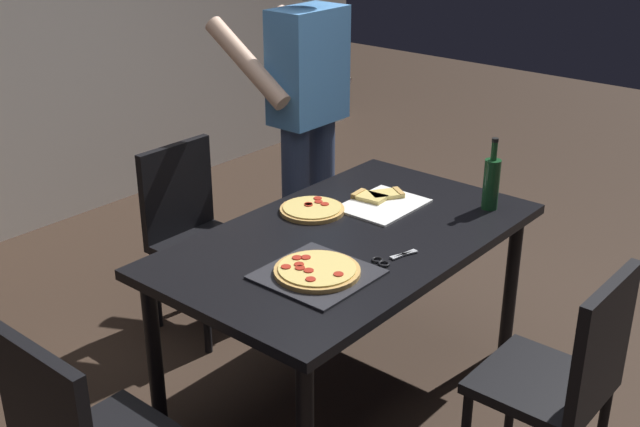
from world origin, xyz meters
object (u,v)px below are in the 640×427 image
(chair_far_side, at_px, (193,226))
(kitchen_scissors, at_px, (389,259))
(person_serving_pizza, at_px, (306,111))
(pepperoni_pizza_on_tray, at_px, (317,272))
(wine_bottle, at_px, (491,182))
(second_pizza_plain, at_px, (312,209))
(dining_table, at_px, (348,251))
(chair_near_camera, at_px, (566,373))

(chair_far_side, distance_m, kitchen_scissors, 1.24)
(person_serving_pizza, height_order, pepperoni_pizza_on_tray, person_serving_pizza)
(wine_bottle, distance_m, second_pizza_plain, 0.77)
(dining_table, xyz_separation_m, wine_bottle, (0.60, -0.30, 0.19))
(pepperoni_pizza_on_tray, distance_m, kitchen_scissors, 0.30)
(dining_table, height_order, pepperoni_pizza_on_tray, pepperoni_pizza_on_tray)
(person_serving_pizza, relative_size, second_pizza_plain, 6.33)
(dining_table, height_order, chair_near_camera, chair_near_camera)
(chair_near_camera, bearing_deg, wine_bottle, 47.37)
(chair_near_camera, xyz_separation_m, wine_bottle, (0.60, 0.65, 0.36))
(dining_table, relative_size, chair_near_camera, 1.76)
(wine_bottle, height_order, kitchen_scissors, wine_bottle)
(dining_table, relative_size, chair_far_side, 1.76)
(dining_table, xyz_separation_m, second_pizza_plain, (0.08, 0.26, 0.09))
(dining_table, bearing_deg, pepperoni_pizza_on_tray, -159.52)
(wine_bottle, bearing_deg, person_serving_pizza, 91.16)
(chair_far_side, distance_m, wine_bottle, 1.43)
(dining_table, distance_m, chair_far_side, 0.96)
(pepperoni_pizza_on_tray, relative_size, kitchen_scissors, 1.88)
(person_serving_pizza, height_order, second_pizza_plain, person_serving_pizza)
(chair_far_side, xyz_separation_m, pepperoni_pizza_on_tray, (-0.35, -1.08, 0.25))
(pepperoni_pizza_on_tray, bearing_deg, dining_table, 20.48)
(chair_far_side, relative_size, wine_bottle, 2.85)
(pepperoni_pizza_on_tray, xyz_separation_m, second_pizza_plain, (0.43, 0.39, -0.00))
(dining_table, xyz_separation_m, chair_far_side, (0.00, 0.95, -0.16))
(kitchen_scissors, bearing_deg, chair_far_side, 86.05)
(pepperoni_pizza_on_tray, bearing_deg, second_pizza_plain, 42.30)
(dining_table, xyz_separation_m, chair_near_camera, (-0.00, -0.95, -0.16))
(dining_table, distance_m, pepperoni_pizza_on_tray, 0.39)
(chair_far_side, bearing_deg, wine_bottle, -64.21)
(chair_far_side, distance_m, second_pizza_plain, 0.74)
(dining_table, relative_size, pepperoni_pizza_on_tray, 4.25)
(dining_table, bearing_deg, wine_bottle, -26.17)
(chair_near_camera, distance_m, pepperoni_pizza_on_tray, 0.93)
(pepperoni_pizza_on_tray, height_order, second_pizza_plain, pepperoni_pizza_on_tray)
(dining_table, bearing_deg, chair_far_side, 90.00)
(second_pizza_plain, bearing_deg, pepperoni_pizza_on_tray, -137.70)
(pepperoni_pizza_on_tray, bearing_deg, kitchen_scissors, -25.36)
(second_pizza_plain, bearing_deg, wine_bottle, -46.80)
(person_serving_pizza, bearing_deg, pepperoni_pizza_on_tray, -137.26)
(dining_table, distance_m, person_serving_pizza, 0.99)
(dining_table, height_order, second_pizza_plain, second_pizza_plain)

